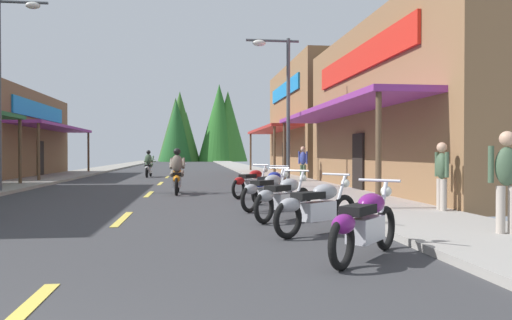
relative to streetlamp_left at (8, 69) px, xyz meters
name	(u,v)px	position (x,y,z in m)	size (l,w,h in m)	color
ground	(172,173)	(4.81, 18.27, -4.34)	(9.38, 97.91, 0.10)	#38383A
sidewalk_left	(86,172)	(-1.22, 18.27, -4.23)	(2.67, 97.91, 0.12)	gray
sidewalk_right	(255,171)	(10.84, 18.27, -4.23)	(2.67, 97.91, 0.12)	#9E9991
centerline_dashes	(175,170)	(4.81, 22.83, -4.29)	(0.16, 74.67, 0.01)	#E0C64C
storefront_right_near	(448,109)	(15.50, -0.91, -1.29)	(8.53, 13.75, 6.01)	olive
storefront_right_far	(338,121)	(15.65, 13.45, -0.81)	(8.83, 12.64, 6.96)	olive
streetlamp_left	(8,69)	(0.00, 0.00, 0.00)	(2.02, 0.30, 6.68)	#474C51
streetlamp_right	(280,90)	(9.59, 0.68, -0.51)	(2.02, 0.30, 5.76)	#474C51
motorcycle_parked_right_0	(365,223)	(8.53, -11.70, -3.80)	(1.49, 1.67, 1.04)	black
motorcycle_parked_right_1	(317,206)	(8.42, -9.60, -3.80)	(1.80, 1.33, 1.04)	black
motorcycle_parked_right_2	(284,197)	(8.18, -7.74, -3.80)	(1.53, 1.64, 1.04)	black
motorcycle_parked_right_3	(267,190)	(8.12, -5.88, -3.80)	(1.56, 1.61, 1.04)	black
motorcycle_parked_right_4	(271,185)	(8.48, -4.06, -3.80)	(1.38, 1.76, 1.04)	black
motorcycle_parked_right_5	(252,182)	(8.13, -2.41, -3.80)	(1.47, 1.69, 1.04)	black
rider_cruising_lead	(177,175)	(5.76, -0.80, -3.64)	(0.60, 2.14, 1.57)	black
rider_cruising_trailing	(149,166)	(3.74, 11.36, -3.64)	(0.60, 2.14, 1.57)	black
pedestrian_by_shop	(442,173)	(11.81, -7.50, -3.34)	(0.27, 0.57, 1.64)	#B2A599
pedestrian_waiting	(507,177)	(11.25, -10.64, -3.27)	(0.55, 0.35, 1.75)	#B2A599
pedestrian_strolling	(303,162)	(11.34, 4.53, -3.30)	(0.42, 0.49, 1.71)	#3F593F
treeline_backdrop	(199,127)	(7.27, 66.03, 1.45)	(15.19, 10.97, 12.94)	#1F5523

